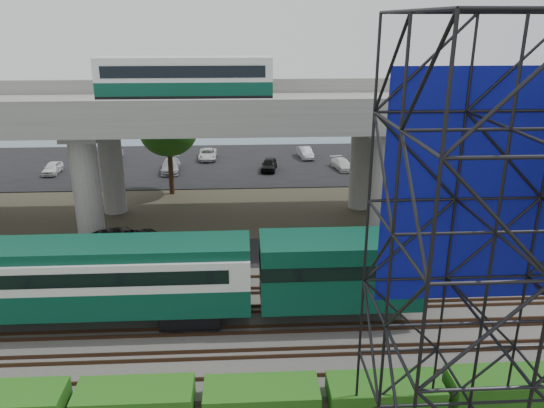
{
  "coord_description": "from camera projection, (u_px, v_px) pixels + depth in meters",
  "views": [
    {
      "loc": [
        0.46,
        -21.75,
        14.79
      ],
      "look_at": [
        2.0,
        6.0,
        5.11
      ],
      "focal_mm": 35.0,
      "sensor_mm": 36.0,
      "label": 1
    }
  ],
  "objects": [
    {
      "name": "ground",
      "position": [
        237.0,
        346.0,
        25.35
      ],
      "size": [
        140.0,
        140.0,
        0.0
      ],
      "primitive_type": "plane",
      "color": "#474233",
      "rests_on": "ground"
    },
    {
      "name": "ballast_bed",
      "position": [
        238.0,
        322.0,
        27.21
      ],
      "size": [
        90.0,
        12.0,
        0.2
      ],
      "primitive_type": "cube",
      "color": "slate",
      "rests_on": "ground"
    },
    {
      "name": "service_road",
      "position": [
        238.0,
        254.0,
        35.24
      ],
      "size": [
        90.0,
        5.0,
        0.08
      ],
      "primitive_type": "cube",
      "color": "black",
      "rests_on": "ground"
    },
    {
      "name": "parking_lot",
      "position": [
        239.0,
        164.0,
        57.4
      ],
      "size": [
        90.0,
        18.0,
        0.08
      ],
      "primitive_type": "cube",
      "color": "black",
      "rests_on": "ground"
    },
    {
      "name": "harbor_water",
      "position": [
        240.0,
        126.0,
        78.15
      ],
      "size": [
        140.0,
        40.0,
        0.03
      ],
      "primitive_type": "cube",
      "color": "#456372",
      "rests_on": "ground"
    },
    {
      "name": "rail_tracks",
      "position": [
        237.0,
        319.0,
        27.15
      ],
      "size": [
        90.0,
        9.52,
        0.16
      ],
      "color": "#472D1E",
      "rests_on": "ballast_bed"
    },
    {
      "name": "commuter_train",
      "position": [
        100.0,
        277.0,
        25.94
      ],
      "size": [
        29.3,
        3.06,
        4.3
      ],
      "color": "black",
      "rests_on": "rail_tracks"
    },
    {
      "name": "overpass",
      "position": [
        233.0,
        117.0,
        37.72
      ],
      "size": [
        80.0,
        12.0,
        12.4
      ],
      "color": "#9E9B93",
      "rests_on": "ground"
    },
    {
      "name": "scaffold_tower",
      "position": [
        537.0,
        278.0,
        15.85
      ],
      "size": [
        9.36,
        6.36,
        15.0
      ],
      "color": "black",
      "rests_on": "ground"
    },
    {
      "name": "hedge_strip",
      "position": [
        262.0,
        396.0,
        21.17
      ],
      "size": [
        34.6,
        1.8,
        1.2
      ],
      "color": "#1E5513",
      "rests_on": "ground"
    },
    {
      "name": "trees",
      "position": [
        173.0,
        154.0,
        38.52
      ],
      "size": [
        40.94,
        16.94,
        7.69
      ],
      "color": "#382314",
      "rests_on": "ground"
    },
    {
      "name": "suv",
      "position": [
        122.0,
        240.0,
        35.39
      ],
      "size": [
        5.98,
        3.79,
        1.54
      ],
      "primitive_type": "imported",
      "rotation": [
        0.0,
        0.0,
        1.81
      ],
      "color": "black",
      "rests_on": "service_road"
    },
    {
      "name": "parked_cars",
      "position": [
        250.0,
        158.0,
        56.98
      ],
      "size": [
        37.91,
        9.63,
        1.31
      ],
      "color": "white",
      "rests_on": "parking_lot"
    }
  ]
}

